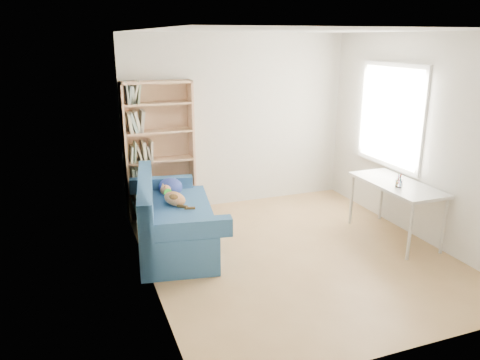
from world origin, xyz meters
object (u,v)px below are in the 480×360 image
sofa (172,220)px  pen_cup (399,182)px  desk (397,188)px  bookshelf (159,156)px

sofa → pen_cup: 2.87m
sofa → desk: (2.77, -0.78, 0.34)m
pen_cup → bookshelf: bearing=142.3°
pen_cup → desk: bearing=57.0°
sofa → bookshelf: bearing=95.3°
desk → sofa: bearing=164.4°
bookshelf → desk: (2.68, -1.85, -0.22)m
bookshelf → desk: bookshelf is taller
bookshelf → desk: 3.27m
sofa → bookshelf: bookshelf is taller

